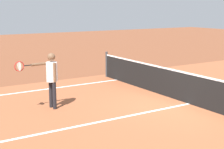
# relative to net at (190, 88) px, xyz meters

# --- Properties ---
(ground_plane) EXTENTS (60.00, 60.00, 0.00)m
(ground_plane) POSITION_rel_net_xyz_m (0.00, 0.00, -0.49)
(ground_plane) COLOR brown
(court_surface_inbounds) EXTENTS (10.62, 24.40, 0.00)m
(court_surface_inbounds) POSITION_rel_net_xyz_m (0.00, 0.00, -0.49)
(court_surface_inbounds) COLOR #9E5433
(court_surface_inbounds) RESTS_ON ground_plane
(line_center_service) EXTENTS (0.10, 6.40, 0.01)m
(line_center_service) POSITION_rel_net_xyz_m (0.00, -3.20, -0.49)
(line_center_service) COLOR white
(line_center_service) RESTS_ON ground_plane
(net) EXTENTS (9.88, 0.09, 1.07)m
(net) POSITION_rel_net_xyz_m (0.00, 0.00, 0.00)
(net) COLOR #33383D
(net) RESTS_ON ground_plane
(player_near) EXTENTS (0.42, 1.21, 1.63)m
(player_near) POSITION_rel_net_xyz_m (-1.79, -3.74, 0.52)
(player_near) COLOR black
(player_near) RESTS_ON ground_plane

